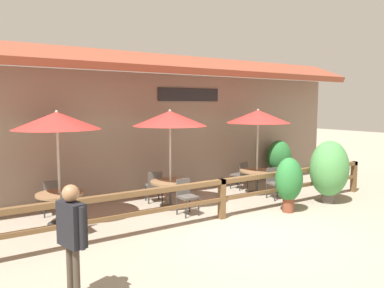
# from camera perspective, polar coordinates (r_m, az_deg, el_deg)

# --- Properties ---
(ground_plane) EXTENTS (60.00, 60.00, 0.00)m
(ground_plane) POSITION_cam_1_polar(r_m,az_deg,el_deg) (8.31, 9.06, -12.97)
(ground_plane) COLOR #9E937F
(building_facade) EXTENTS (14.28, 1.49, 4.23)m
(building_facade) POSITION_cam_1_polar(r_m,az_deg,el_deg) (11.26, -4.82, 3.29)
(building_facade) COLOR gray
(building_facade) RESTS_ON ground
(patio_railing) EXTENTS (10.40, 0.14, 0.95)m
(patio_railing) POSITION_cam_1_polar(r_m,az_deg,el_deg) (8.90, 4.59, -6.99)
(patio_railing) COLOR brown
(patio_railing) RESTS_ON ground
(patio_umbrella_near) EXTENTS (1.90, 1.90, 2.57)m
(patio_umbrella_near) POSITION_cam_1_polar(r_m,az_deg,el_deg) (8.77, -19.90, 3.33)
(patio_umbrella_near) COLOR #B7B2A8
(patio_umbrella_near) RESTS_ON ground
(dining_table_near) EXTENTS (1.04, 1.04, 0.72)m
(dining_table_near) POSITION_cam_1_polar(r_m,az_deg,el_deg) (9.01, -19.50, -7.93)
(dining_table_near) COLOR olive
(dining_table_near) RESTS_ON ground
(chair_near_streetside) EXTENTS (0.45, 0.45, 0.88)m
(chair_near_streetside) POSITION_cam_1_polar(r_m,az_deg,el_deg) (8.30, -17.79, -9.60)
(chair_near_streetside) COLOR #514C47
(chair_near_streetside) RESTS_ON ground
(chair_near_wallside) EXTENTS (0.46, 0.46, 0.88)m
(chair_near_wallside) POSITION_cam_1_polar(r_m,az_deg,el_deg) (9.78, -20.60, -7.34)
(chair_near_wallside) COLOR #514C47
(chair_near_wallside) RESTS_ON ground
(patio_umbrella_middle) EXTENTS (1.90, 1.90, 2.57)m
(patio_umbrella_middle) POSITION_cam_1_polar(r_m,az_deg,el_deg) (9.60, -3.39, 3.88)
(patio_umbrella_middle) COLOR #B7B2A8
(patio_umbrella_middle) RESTS_ON ground
(dining_table_middle) EXTENTS (1.04, 1.04, 0.72)m
(dining_table_middle) POSITION_cam_1_polar(r_m,az_deg,el_deg) (9.82, -3.32, -6.45)
(dining_table_middle) COLOR olive
(dining_table_middle) RESTS_ON ground
(chair_middle_streetside) EXTENTS (0.44, 0.44, 0.88)m
(chair_middle_streetside) POSITION_cam_1_polar(r_m,az_deg,el_deg) (9.24, -0.89, -7.72)
(chair_middle_streetside) COLOR #514C47
(chair_middle_streetside) RESTS_ON ground
(chair_middle_wallside) EXTENTS (0.51, 0.51, 0.88)m
(chair_middle_wallside) POSITION_cam_1_polar(r_m,az_deg,el_deg) (10.43, -5.77, -6.16)
(chair_middle_wallside) COLOR #514C47
(chair_middle_wallside) RESTS_ON ground
(patio_umbrella_far) EXTENTS (1.90, 1.90, 2.57)m
(patio_umbrella_far) POSITION_cam_1_polar(r_m,az_deg,el_deg) (11.35, 10.02, 4.12)
(patio_umbrella_far) COLOR #B7B2A8
(patio_umbrella_far) RESTS_ON ground
(dining_table_far) EXTENTS (1.04, 1.04, 0.72)m
(dining_table_far) POSITION_cam_1_polar(r_m,az_deg,el_deg) (11.54, 9.86, -4.66)
(dining_table_far) COLOR olive
(dining_table_far) RESTS_ON ground
(chair_far_streetside) EXTENTS (0.47, 0.47, 0.88)m
(chair_far_streetside) POSITION_cam_1_polar(r_m,az_deg,el_deg) (11.06, 12.52, -5.57)
(chair_far_streetside) COLOR #514C47
(chair_far_streetside) RESTS_ON ground
(chair_far_wallside) EXTENTS (0.49, 0.49, 0.88)m
(chair_far_wallside) POSITION_cam_1_polar(r_m,az_deg,el_deg) (12.07, 7.42, -4.51)
(chair_far_wallside) COLOR #514C47
(chair_far_wallside) RESTS_ON ground
(potted_plant_tall_tropical) EXTENTS (0.72, 0.65, 1.38)m
(potted_plant_tall_tropical) POSITION_cam_1_polar(r_m,az_deg,el_deg) (9.69, 14.55, -5.45)
(potted_plant_tall_tropical) COLOR brown
(potted_plant_tall_tropical) RESTS_ON ground
(potted_plant_entrance_palm) EXTENTS (1.11, 1.00, 1.72)m
(potted_plant_entrance_palm) POSITION_cam_1_polar(r_m,az_deg,el_deg) (10.92, 20.18, -3.62)
(potted_plant_entrance_palm) COLOR #564C47
(potted_plant_entrance_palm) RESTS_ON ground
(potted_plant_corner_fern) EXTENTS (0.89, 0.80, 1.44)m
(potted_plant_corner_fern) POSITION_cam_1_polar(r_m,az_deg,el_deg) (13.64, 13.11, -2.16)
(potted_plant_corner_fern) COLOR brown
(potted_plant_corner_fern) RESTS_ON ground
(pedestrian) EXTENTS (0.31, 0.56, 1.65)m
(pedestrian) POSITION_cam_1_polar(r_m,az_deg,el_deg) (5.30, -17.85, -12.17)
(pedestrian) COLOR #42382D
(pedestrian) RESTS_ON ground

